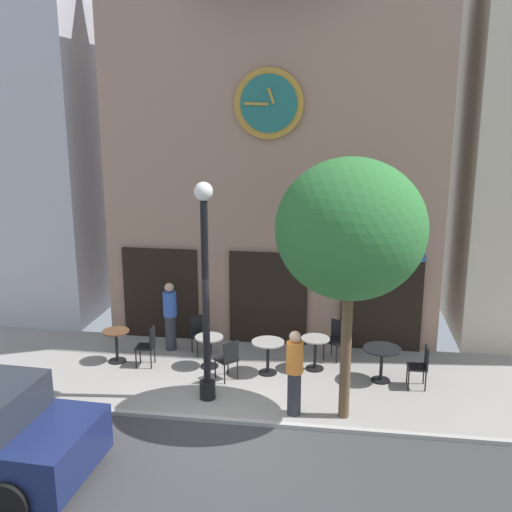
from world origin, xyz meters
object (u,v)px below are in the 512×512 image
object	(u,v)px
cafe_table_near_door	(268,351)
cafe_chair_facing_wall	(228,357)
cafe_chair_outer	(336,337)
cafe_chair_mid_row	(421,364)
cafe_chair_near_lamp	(200,331)
cafe_table_center_left	(209,347)
cafe_table_near_curb	(382,356)
street_tree	(351,230)
pedestrian_blue	(170,315)
street_lamp	(206,293)
cafe_table_rightmost	(116,341)
cafe_chair_facing_street	(148,344)
cafe_table_center	(315,348)
pedestrian_orange	(294,372)

from	to	relation	value
cafe_table_near_door	cafe_chair_facing_wall	world-z (taller)	cafe_chair_facing_wall
cafe_chair_outer	cafe_chair_mid_row	xyz separation A→B (m)	(1.77, -1.27, 0.00)
cafe_chair_mid_row	cafe_chair_near_lamp	distance (m)	5.10
cafe_chair_mid_row	cafe_table_center_left	bearing A→B (deg)	175.60
cafe_table_near_curb	cafe_chair_mid_row	distance (m)	0.82
cafe_table_center_left	cafe_chair_facing_wall	xyz separation A→B (m)	(0.56, -0.62, 0.05)
street_tree	cafe_chair_near_lamp	distance (m)	5.25
pedestrian_blue	cafe_table_near_door	bearing A→B (deg)	-21.64
pedestrian_blue	cafe_chair_outer	bearing A→B (deg)	1.11
street_lamp	cafe_table_near_curb	xyz separation A→B (m)	(3.47, 1.32, -1.65)
cafe_table_rightmost	cafe_chair_facing_street	world-z (taller)	cafe_chair_facing_street
cafe_table_rightmost	cafe_table_center_left	size ratio (longest dim) A/B	1.05
cafe_table_near_door	pedestrian_blue	bearing A→B (deg)	158.36
cafe_table_rightmost	cafe_chair_near_lamp	bearing A→B (deg)	24.63
cafe_table_rightmost	cafe_chair_mid_row	world-z (taller)	cafe_chair_mid_row
street_tree	cafe_chair_facing_street	size ratio (longest dim) A/B	5.40
cafe_chair_facing_street	cafe_chair_mid_row	world-z (taller)	same
cafe_table_near_door	cafe_table_center	xyz separation A→B (m)	(1.01, 0.37, -0.04)
cafe_table_near_door	cafe_chair_near_lamp	xyz separation A→B (m)	(-1.75, 0.91, 0.00)
street_lamp	cafe_chair_outer	bearing A→B (deg)	43.80
cafe_table_center	pedestrian_orange	distance (m)	2.13
cafe_table_near_door	pedestrian_blue	size ratio (longest dim) A/B	0.44
street_lamp	street_tree	world-z (taller)	street_tree
cafe_table_center_left	cafe_table_near_door	distance (m)	1.35
cafe_table_center_left	cafe_table_near_curb	bearing A→B (deg)	-2.45
street_tree	pedestrian_orange	world-z (taller)	street_tree
cafe_chair_near_lamp	pedestrian_blue	world-z (taller)	pedestrian_blue
cafe_chair_facing_wall	cafe_table_center_left	bearing A→B (deg)	132.19
cafe_chair_mid_row	pedestrian_orange	world-z (taller)	pedestrian_orange
cafe_table_center_left	cafe_chair_mid_row	bearing A→B (deg)	-4.40
cafe_chair_facing_street	cafe_chair_near_lamp	xyz separation A→B (m)	(0.96, 0.91, 0.00)
cafe_table_center_left	cafe_chair_near_lamp	world-z (taller)	cafe_chair_near_lamp
cafe_chair_facing_wall	pedestrian_orange	bearing A→B (deg)	-39.31
pedestrian_orange	street_tree	bearing A→B (deg)	2.50
cafe_table_rightmost	cafe_table_center_left	xyz separation A→B (m)	(2.16, 0.03, -0.01)
cafe_table_near_curb	cafe_chair_mid_row	xyz separation A→B (m)	(0.79, -0.19, -0.03)
cafe_table_rightmost	cafe_table_near_door	xyz separation A→B (m)	(3.50, -0.11, 0.04)
cafe_table_near_door	cafe_table_center	distance (m)	1.08
cafe_chair_facing_street	pedestrian_orange	xyz separation A→B (m)	(3.43, -1.71, 0.33)
cafe_table_near_curb	cafe_chair_facing_wall	bearing A→B (deg)	-171.89
cafe_chair_outer	pedestrian_orange	world-z (taller)	pedestrian_orange
cafe_table_center	cafe_table_near_curb	distance (m)	1.48
cafe_table_center_left	pedestrian_orange	bearing A→B (deg)	-41.86
cafe_table_center_left	cafe_chair_facing_street	bearing A→B (deg)	-174.21
cafe_chair_facing_street	cafe_chair_mid_row	xyz separation A→B (m)	(5.93, -0.21, 0.00)
street_lamp	cafe_chair_near_lamp	xyz separation A→B (m)	(-0.70, 2.25, -1.68)
cafe_chair_outer	cafe_chair_facing_wall	size ratio (longest dim) A/B	1.00
cafe_chair_outer	street_lamp	bearing A→B (deg)	-136.20
street_lamp	cafe_chair_facing_street	bearing A→B (deg)	141.10
cafe_table_center	cafe_table_near_curb	world-z (taller)	cafe_table_near_curb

